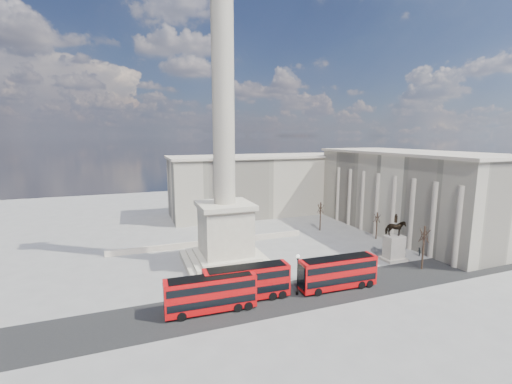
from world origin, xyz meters
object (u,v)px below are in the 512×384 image
at_px(pedestrian_standing, 419,252).
at_px(red_bus_b, 211,293).
at_px(equestrian_statue, 394,244).
at_px(pedestrian_walking, 350,270).
at_px(victorian_lamp, 298,271).
at_px(red_bus_c, 338,272).
at_px(nelsons_column, 225,191).
at_px(red_bus_a, 247,282).
at_px(pedestrian_crossing, 310,267).

bearing_deg(pedestrian_standing, red_bus_b, -35.30).
bearing_deg(equestrian_statue, pedestrian_walking, -166.53).
bearing_deg(victorian_lamp, red_bus_c, -2.33).
distance_m(equestrian_statue, pedestrian_standing, 6.34).
height_order(nelsons_column, pedestrian_standing, nelsons_column).
xyz_separation_m(red_bus_a, pedestrian_walking, (18.25, 2.40, -1.71)).
bearing_deg(red_bus_c, red_bus_a, 176.19).
relative_size(pedestrian_standing, pedestrian_crossing, 0.87).
xyz_separation_m(equestrian_statue, pedestrian_walking, (-11.16, -2.67, -2.18)).
bearing_deg(red_bus_b, pedestrian_walking, 11.15).
distance_m(equestrian_statue, pedestrian_walking, 11.68).
bearing_deg(red_bus_a, red_bus_b, -163.53).
bearing_deg(pedestrian_walking, red_bus_a, -169.80).
relative_size(victorian_lamp, pedestrian_crossing, 3.12).
bearing_deg(victorian_lamp, equestrian_statue, 15.27).
bearing_deg(nelsons_column, pedestrian_standing, -14.26).
distance_m(pedestrian_walking, pedestrian_crossing, 6.39).
xyz_separation_m(pedestrian_walking, pedestrian_crossing, (-5.71, 2.88, 0.16)).
relative_size(nelsons_column, red_bus_b, 4.32).
bearing_deg(red_bus_c, pedestrian_crossing, 99.87).
xyz_separation_m(red_bus_b, red_bus_c, (18.76, 0.03, 0.04)).
bearing_deg(pedestrian_crossing, victorian_lamp, 107.94).
distance_m(pedestrian_standing, pedestrian_crossing, 22.83).
distance_m(red_bus_a, victorian_lamp, 7.15).
height_order(pedestrian_walking, pedestrian_crossing, pedestrian_crossing).
relative_size(victorian_lamp, equestrian_statue, 0.69).
xyz_separation_m(red_bus_b, pedestrian_crossing, (17.82, 6.62, -1.49)).
bearing_deg(pedestrian_walking, pedestrian_crossing, 155.96).
xyz_separation_m(red_bus_b, equestrian_statue, (34.69, 6.41, 0.52)).
xyz_separation_m(nelsons_column, pedestrian_walking, (17.48, -11.50, -12.13)).
height_order(red_bus_c, pedestrian_standing, red_bus_c).
bearing_deg(victorian_lamp, pedestrian_standing, 12.22).
relative_size(equestrian_statue, pedestrian_standing, 5.17).
distance_m(equestrian_statue, pedestrian_crossing, 16.99).
height_order(red_bus_a, pedestrian_walking, red_bus_a).
bearing_deg(victorian_lamp, pedestrian_walking, 17.03).
relative_size(red_bus_a, pedestrian_standing, 7.19).
height_order(red_bus_c, equestrian_statue, equestrian_statue).
relative_size(red_bus_c, equestrian_statue, 1.38).
height_order(red_bus_b, equestrian_statue, equestrian_statue).
xyz_separation_m(nelsons_column, pedestrian_crossing, (11.77, -8.62, -11.97)).
height_order(victorian_lamp, equestrian_statue, equestrian_statue).
bearing_deg(pedestrian_crossing, pedestrian_standing, -121.27).
relative_size(red_bus_b, equestrian_statue, 1.36).
bearing_deg(red_bus_a, nelsons_column, 89.02).
bearing_deg(red_bus_b, equestrian_statue, 12.59).
height_order(red_bus_b, pedestrian_walking, red_bus_b).
xyz_separation_m(victorian_lamp, pedestrian_crossing, (5.54, 6.32, -2.53)).
relative_size(nelsons_column, victorian_lamp, 8.46).
xyz_separation_m(pedestrian_standing, pedestrian_crossing, (-22.83, 0.17, 0.12)).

